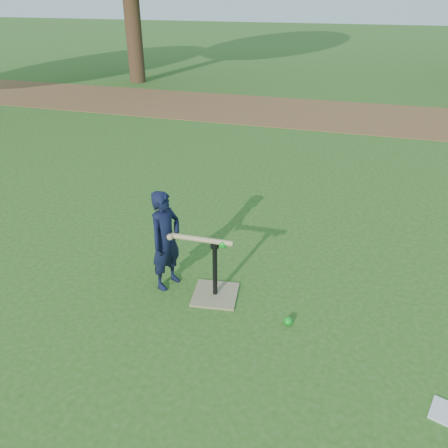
# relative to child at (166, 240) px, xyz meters

# --- Properties ---
(ground) EXTENTS (80.00, 80.00, 0.00)m
(ground) POSITION_rel_child_xyz_m (0.63, -0.01, -0.52)
(ground) COLOR #285116
(ground) RESTS_ON ground
(dirt_strip) EXTENTS (24.00, 3.00, 0.01)m
(dirt_strip) POSITION_rel_child_xyz_m (0.63, 7.49, -0.51)
(dirt_strip) COLOR brown
(dirt_strip) RESTS_ON ground
(child) EXTENTS (0.35, 0.44, 1.04)m
(child) POSITION_rel_child_xyz_m (0.00, 0.00, 0.00)
(child) COLOR black
(child) RESTS_ON ground
(wiffle_ball_ground) EXTENTS (0.08, 0.08, 0.08)m
(wiffle_ball_ground) POSITION_rel_child_xyz_m (1.28, -0.26, -0.48)
(wiffle_ball_ground) COLOR #0D931B
(wiffle_ball_ground) RESTS_ON ground
(batting_tee) EXTENTS (0.48, 0.48, 0.61)m
(batting_tee) POSITION_rel_child_xyz_m (0.52, -0.05, -0.41)
(batting_tee) COLOR #8C7D59
(batting_tee) RESTS_ON ground
(swing_action) EXTENTS (0.63, 0.12, 0.09)m
(swing_action) POSITION_rel_child_xyz_m (0.41, -0.07, 0.11)
(swing_action) COLOR tan
(swing_action) RESTS_ON ground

